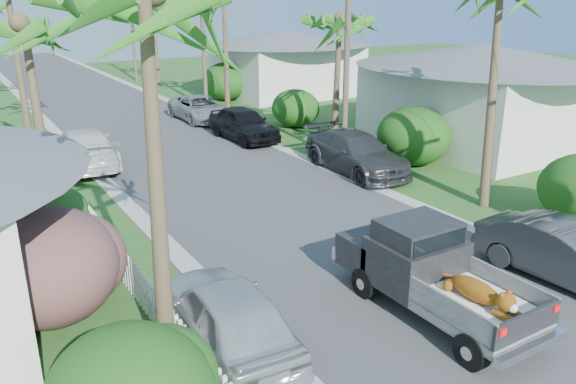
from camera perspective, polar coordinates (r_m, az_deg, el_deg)
ground at (r=13.01m, az=21.00°, el=-14.15°), size 120.00×120.00×0.00m
road at (r=33.24m, az=-15.08°, el=6.57°), size 8.00×100.00×0.02m
curb_left at (r=32.32m, az=-22.39°, el=5.47°), size 0.60×100.00×0.06m
curb_right at (r=34.67m, az=-8.25°, el=7.56°), size 0.60×100.00×0.06m
pickup_truck at (r=13.36m, az=13.69°, el=-7.45°), size 1.98×5.12×2.06m
parked_car_rn at (r=15.90m, az=26.39°, el=-5.64°), size 1.90×4.63×1.49m
parked_car_rm at (r=23.38m, az=6.92°, el=3.95°), size 2.52×5.64×1.61m
parked_car_rf at (r=28.69m, az=-4.55°, el=6.92°), size 2.08×4.92×1.66m
parked_car_rd at (r=33.71m, az=-8.97°, el=8.37°), size 2.37×5.10×1.42m
parked_car_ln at (r=11.71m, az=-6.26°, el=-12.33°), size 2.14×4.69×1.56m
parked_car_lf at (r=25.41m, az=-19.96°, el=4.21°), size 2.80×5.86×1.65m
palm_l_b at (r=18.38m, az=-25.23°, el=15.15°), size 4.40×4.40×7.40m
palm_r_b at (r=26.44m, az=5.16°, el=17.07°), size 4.40×4.40×7.20m
palm_r_d at (r=48.79m, az=-13.66°, el=18.47°), size 4.40×4.40×8.00m
shrub_l_b at (r=13.49m, az=-23.15°, el=-6.90°), size 3.00×3.30×2.60m
shrub_l_c at (r=17.33m, az=-23.92°, el=-2.38°), size 2.40×2.64×2.00m
shrub_r_b at (r=24.80m, az=12.62°, el=5.57°), size 3.00×3.30×2.50m
shrub_r_c at (r=31.59m, az=0.76°, el=8.52°), size 2.60×2.86×2.10m
shrub_r_d at (r=40.45m, az=-6.37°, el=11.10°), size 3.20×3.52×2.60m
picket_fence at (r=13.70m, az=-14.87°, el=-9.27°), size 0.10×11.00×1.00m
house_right_near at (r=29.05m, az=18.90°, el=8.91°), size 8.00×9.00×4.80m
house_right_far at (r=42.71m, az=-0.20°, el=12.75°), size 9.00×8.00×4.60m
utility_pole_b at (r=24.33m, az=6.00°, el=13.68°), size 1.60×0.26×9.00m
utility_pole_c at (r=37.33m, az=-8.63°, el=15.44°), size 1.60×0.26×9.00m
utility_pole_d at (r=51.43m, az=-15.56°, el=15.94°), size 1.60×0.26×9.00m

